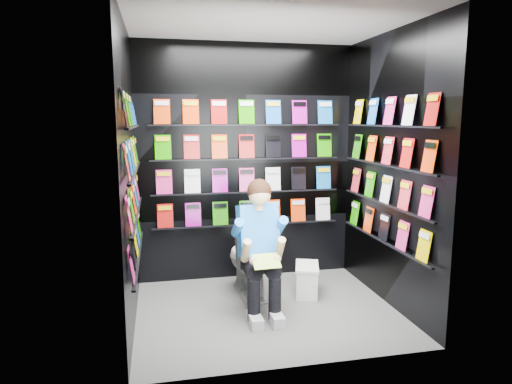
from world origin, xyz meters
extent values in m
plane|color=#5E5E5C|center=(0.00, 0.00, 0.00)|extent=(2.40, 2.40, 0.00)
plane|color=white|center=(0.00, 0.00, 2.60)|extent=(2.40, 2.40, 0.00)
cube|color=black|center=(0.00, 1.00, 1.30)|extent=(2.40, 0.04, 2.60)
cube|color=black|center=(0.00, -1.00, 1.30)|extent=(2.40, 0.04, 2.60)
cube|color=black|center=(-1.20, 0.00, 1.30)|extent=(0.04, 2.00, 2.60)
cube|color=black|center=(1.20, 0.00, 1.30)|extent=(0.04, 2.00, 2.60)
imported|color=silver|center=(-0.08, 0.44, 0.37)|extent=(0.46, 0.77, 0.73)
cube|color=white|center=(0.50, 0.31, 0.14)|extent=(0.32, 0.43, 0.29)
cube|color=white|center=(0.50, 0.31, 0.30)|extent=(0.34, 0.45, 0.03)
cube|color=green|center=(-0.08, -0.29, 0.58)|extent=(0.24, 0.15, 0.10)
camera|label=1|loc=(-0.95, -3.95, 1.79)|focal=32.00mm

